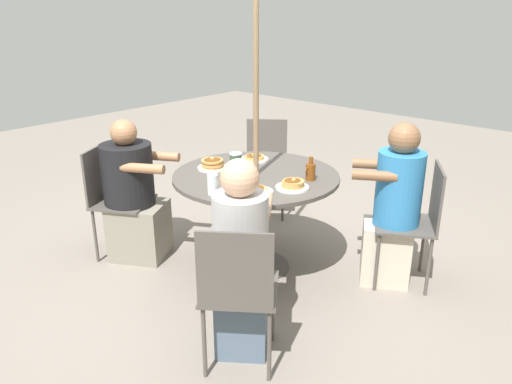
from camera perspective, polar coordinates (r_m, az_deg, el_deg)
The scene contains 18 objects.
ground_plane at distance 3.93m, azimuth 0.00°, elevation -8.49°, with size 12.00×12.00×0.00m, color gray.
patio_table at distance 3.67m, azimuth 0.00°, elevation 0.23°, with size 1.21×1.21×0.76m.
umbrella_pole at distance 3.50m, azimuth 0.00°, elevation 9.37°, with size 0.04×0.04×2.46m, color #846B4C.
patio_chair_north at distance 2.68m, azimuth -2.08°, elevation -10.84°, with size 0.58×0.58×0.89m.
diner_north at distance 2.81m, azimuth -1.69°, elevation -8.39°, with size 0.55×0.52×1.18m.
patio_chair_east at distance 3.69m, azimuth 17.93°, elevation -2.76°, with size 0.56×0.56×0.89m.
diner_east at distance 3.65m, azimuth 15.39°, elevation -2.08°, with size 0.50×0.55×1.18m.
patio_chair_south at distance 4.80m, azimuth 1.15°, elevation 3.65°, with size 0.58×0.58×0.89m.
patio_chair_west at distance 4.09m, azimuth -16.06°, elevation -0.24°, with size 0.56×0.56×0.89m.
diner_west at distance 4.02m, azimuth -13.84°, elevation -0.61°, with size 0.59×0.63×1.12m.
pancake_plate_a at distance 3.49m, azimuth -2.28°, elevation 1.62°, with size 0.23×0.23×0.06m.
pancake_plate_b at distance 3.35m, azimuth 4.20°, elevation 0.80°, with size 0.23×0.23×0.07m.
pancake_plate_c at distance 3.76m, azimuth -5.00°, elevation 3.16°, with size 0.23×0.23×0.08m.
pancake_plate_d at distance 3.95m, azimuth -0.20°, elevation 3.88°, with size 0.23×0.23×0.05m.
pancake_plate_e at distance 3.26m, azimuth 0.02°, elevation 0.12°, with size 0.23×0.23×0.05m.
syrup_bottle at distance 3.51m, azimuth 6.24°, elevation 2.40°, with size 0.09×0.07×0.17m.
coffee_cup at distance 3.76m, azimuth -2.33°, elevation 3.63°, with size 0.09×0.09×0.12m.
drinking_glass_a at distance 3.23m, azimuth -4.98°, elevation 0.86°, with size 0.07×0.07×0.13m, color silver.
Camera 1 is at (2.56, 2.29, 1.91)m, focal length 35.00 mm.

